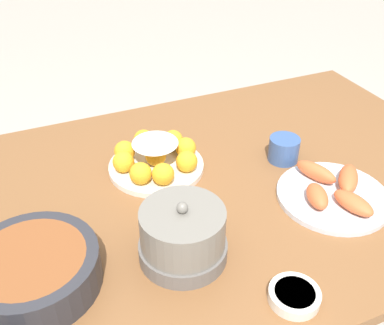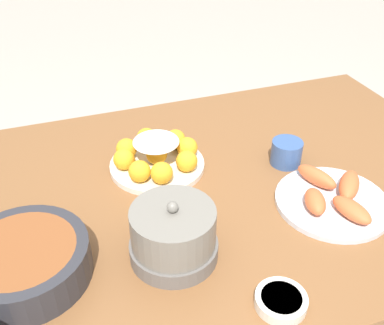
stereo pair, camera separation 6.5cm
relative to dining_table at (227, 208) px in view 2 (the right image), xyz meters
name	(u,v)px [view 2 (the right image)]	position (x,y,z in m)	size (l,w,h in m)	color
dining_table	(227,208)	(0.00, 0.00, 0.00)	(1.43, 0.98, 0.76)	brown
cake_plate	(157,157)	(0.16, -0.13, 0.13)	(0.26, 0.26, 0.09)	silver
serving_bowl	(24,261)	(0.51, 0.15, 0.13)	(0.27, 0.27, 0.08)	#2D2D33
sauce_bowl	(281,301)	(0.06, 0.39, 0.10)	(0.10, 0.10, 0.02)	silver
seafood_platter	(333,198)	(-0.21, 0.17, 0.11)	(0.28, 0.28, 0.06)	silver
cup_near	(286,153)	(-0.19, -0.03, 0.13)	(0.08, 0.08, 0.07)	#38568E
warming_pot	(173,235)	(0.21, 0.20, 0.15)	(0.19, 0.19, 0.15)	#66605B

